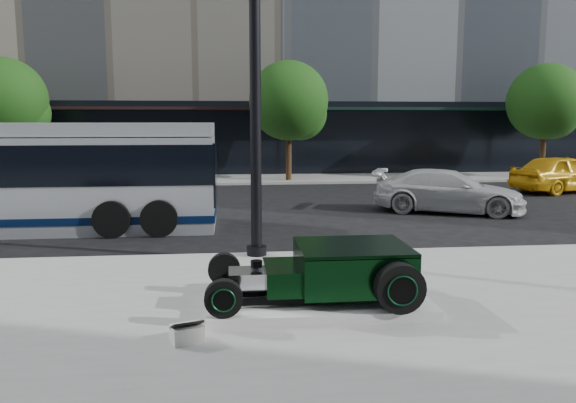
{
  "coord_description": "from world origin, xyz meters",
  "views": [
    {
      "loc": [
        -1.89,
        -14.06,
        3.0
      ],
      "look_at": [
        -0.59,
        -1.74,
        1.2
      ],
      "focal_mm": 35.0,
      "sensor_mm": 36.0,
      "label": 1
    }
  ],
  "objects": [
    {
      "name": "ground",
      "position": [
        0.0,
        0.0,
        0.0
      ],
      "size": [
        120.0,
        120.0,
        0.0
      ],
      "primitive_type": "plane",
      "color": "black",
      "rests_on": "ground"
    },
    {
      "name": "sidewalk_far",
      "position": [
        0.0,
        14.0,
        0.06
      ],
      "size": [
        70.0,
        4.0,
        0.12
      ],
      "primitive_type": "cube",
      "color": "gray",
      "rests_on": "ground"
    },
    {
      "name": "street_trees",
      "position": [
        1.15,
        13.07,
        3.77
      ],
      "size": [
        29.8,
        3.8,
        5.7
      ],
      "color": "black",
      "rests_on": "sidewalk_far"
    },
    {
      "name": "display_plinth",
      "position": [
        -0.54,
        -5.69,
        0.2
      ],
      "size": [
        3.4,
        1.8,
        0.15
      ],
      "primitive_type": "cube",
      "color": "silver",
      "rests_on": "sidewalk_near"
    },
    {
      "name": "hot_rod",
      "position": [
        -0.21,
        -5.69,
        0.7
      ],
      "size": [
        3.22,
        2.0,
        0.81
      ],
      "color": "black",
      "rests_on": "display_plinth"
    },
    {
      "name": "info_plaque",
      "position": [
        -2.47,
        -6.94,
        0.24
      ],
      "size": [
        0.48,
        0.41,
        0.31
      ],
      "color": "silver",
      "rests_on": "sidewalk_near"
    },
    {
      "name": "lamppost",
      "position": [
        -1.32,
        -2.25,
        3.7
      ],
      "size": [
        0.43,
        0.43,
        7.74
      ],
      "color": "black",
      "rests_on": "sidewalk_near"
    },
    {
      "name": "white_sedan",
      "position": [
        5.24,
        3.51,
        0.7
      ],
      "size": [
        5.19,
        3.69,
        1.4
      ],
      "primitive_type": "imported",
      "rotation": [
        0.0,
        0.0,
        1.17
      ],
      "color": "silver",
      "rests_on": "ground"
    },
    {
      "name": "yellow_taxi",
      "position": [
        12.01,
        7.98,
        0.79
      ],
      "size": [
        4.96,
        3.11,
        1.58
      ],
      "primitive_type": "imported",
      "rotation": [
        0.0,
        0.0,
        1.86
      ],
      "color": "yellow",
      "rests_on": "ground"
    }
  ]
}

